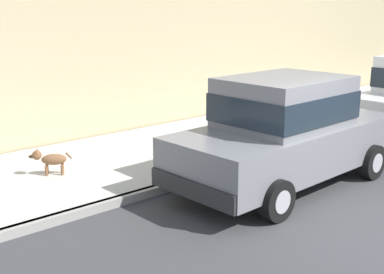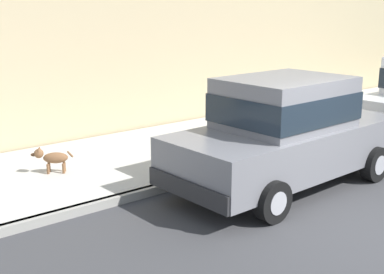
# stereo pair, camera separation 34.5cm
# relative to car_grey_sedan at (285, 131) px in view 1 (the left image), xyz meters

# --- Properties ---
(ground_plane) EXTENTS (80.00, 80.00, 0.00)m
(ground_plane) POSITION_rel_car_grey_sedan_xyz_m (2.09, -0.46, -0.98)
(ground_plane) COLOR #38383A
(curb) EXTENTS (0.16, 64.00, 0.14)m
(curb) POSITION_rel_car_grey_sedan_xyz_m (-1.11, -0.46, -0.91)
(curb) COLOR gray
(curb) RESTS_ON ground
(sidewalk) EXTENTS (3.60, 64.00, 0.14)m
(sidewalk) POSITION_rel_car_grey_sedan_xyz_m (-2.91, -0.46, -0.91)
(sidewalk) COLOR #B7B5AD
(sidewalk) RESTS_ON ground
(car_grey_sedan) EXTENTS (2.12, 4.65, 1.92)m
(car_grey_sedan) POSITION_rel_car_grey_sedan_xyz_m (0.00, 0.00, 0.00)
(car_grey_sedan) COLOR slate
(car_grey_sedan) RESTS_ON ground
(dog_brown) EXTENTS (0.47, 0.66, 0.49)m
(dog_brown) POSITION_rel_car_grey_sedan_xyz_m (-2.85, -3.02, -0.55)
(dog_brown) COLOR brown
(dog_brown) RESTS_ON sidewalk
(building_facade) EXTENTS (0.50, 20.00, 4.87)m
(building_facade) POSITION_rel_car_grey_sedan_xyz_m (-5.01, 3.79, 1.45)
(building_facade) COLOR tan
(building_facade) RESTS_ON ground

